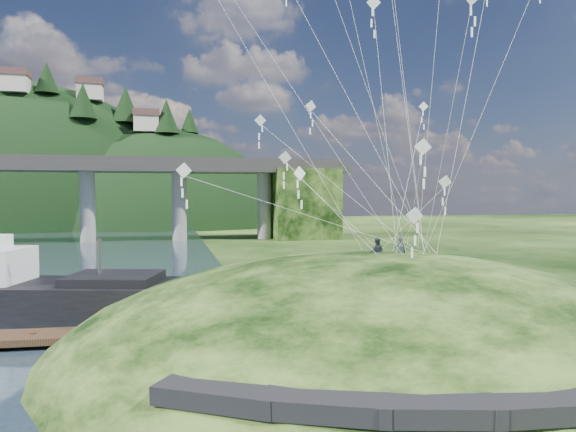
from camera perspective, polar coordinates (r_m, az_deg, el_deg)
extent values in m
plane|color=black|center=(25.50, -5.92, -16.59)|extent=(320.00, 320.00, 0.00)
ellipsoid|color=black|center=(29.83, 9.70, -16.80)|extent=(36.00, 32.00, 13.00)
cube|color=black|center=(17.18, -7.61, -19.02)|extent=(4.32, 3.62, 0.71)
cube|color=black|center=(16.21, 4.32, -20.12)|extent=(4.10, 2.97, 0.61)
cube|color=black|center=(16.48, 16.09, -19.85)|extent=(3.85, 2.37, 0.62)
cube|color=black|center=(17.74, 25.80, -18.51)|extent=(3.62, 1.83, 0.66)
cylinder|color=gray|center=(94.90, -21.39, 1.17)|extent=(2.60, 2.60, 13.00)
cylinder|color=gray|center=(93.96, -11.99, 1.28)|extent=(2.60, 2.60, 13.00)
cylinder|color=gray|center=(95.56, -2.65, 1.34)|extent=(2.60, 2.60, 13.00)
cube|color=black|center=(97.21, 1.70, 1.36)|extent=(12.00, 11.00, 13.00)
ellipsoid|color=black|center=(155.07, -27.00, -3.13)|extent=(96.00, 68.00, 88.00)
ellipsoid|color=black|center=(143.11, -13.96, -4.99)|extent=(76.00, 56.00, 72.00)
cone|color=black|center=(141.76, -25.25, 13.74)|extent=(5.83, 5.83, 7.67)
cone|color=black|center=(134.30, -21.83, 11.81)|extent=(6.47, 6.47, 8.51)
cone|color=black|center=(140.17, -17.59, 11.73)|extent=(7.13, 7.13, 9.38)
cone|color=black|center=(134.38, -13.36, 10.74)|extent=(6.56, 6.56, 8.63)
cone|color=black|center=(140.02, -10.90, 10.34)|extent=(4.88, 4.88, 6.42)
cube|color=beige|center=(140.83, -28.10, 12.77)|extent=(6.00, 5.00, 4.00)
cube|color=brown|center=(141.35, -28.12, 13.85)|extent=(6.40, 5.40, 1.60)
cube|color=beige|center=(143.55, -21.13, 12.65)|extent=(6.00, 5.00, 4.00)
cube|color=brown|center=(144.06, -21.14, 13.71)|extent=(6.40, 5.40, 1.60)
cube|color=beige|center=(135.16, -15.45, 9.81)|extent=(6.00, 5.00, 4.00)
cube|color=brown|center=(135.54, -15.46, 10.95)|extent=(6.40, 5.40, 1.60)
cube|color=black|center=(39.13, -27.91, -8.28)|extent=(21.50, 10.83, 2.45)
cube|color=black|center=(36.10, -18.76, -6.58)|extent=(6.68, 6.02, 0.57)
cylinder|color=#2D2B2B|center=(36.27, -20.18, -4.60)|extent=(0.23, 0.23, 2.83)
cube|color=#312014|center=(31.23, -20.58, -12.22)|extent=(15.39, 3.34, 0.38)
cylinder|color=#312014|center=(32.07, -26.46, -12.43)|extent=(0.33, 0.33, 1.09)
cylinder|color=#312014|center=(31.30, -20.57, -12.70)|extent=(0.33, 0.33, 1.09)
cylinder|color=#312014|center=(30.86, -14.44, -12.84)|extent=(0.33, 0.33, 1.09)
cylinder|color=#312014|center=(30.76, -8.20, -12.84)|extent=(0.33, 0.33, 1.09)
imported|color=#282D36|center=(30.30, 12.39, -2.25)|extent=(0.70, 0.49, 1.85)
imported|color=#282D36|center=(30.00, 9.85, -2.37)|extent=(1.04, 0.98, 1.70)
cube|color=white|center=(29.67, 1.31, 4.74)|extent=(0.56, 0.69, 0.84)
cube|color=white|center=(29.65, 1.31, 3.58)|extent=(0.10, 0.09, 0.49)
cube|color=white|center=(29.65, 1.31, 2.43)|extent=(0.10, 0.09, 0.49)
cube|color=white|center=(29.65, 1.30, 1.28)|extent=(0.10, 0.09, 0.49)
cube|color=white|center=(36.31, -3.10, 10.57)|extent=(0.80, 0.26, 0.79)
cube|color=white|center=(36.24, -3.10, 9.67)|extent=(0.11, 0.02, 0.47)
cube|color=white|center=(36.17, -3.10, 8.77)|extent=(0.11, 0.02, 0.47)
cube|color=white|center=(36.11, -3.09, 7.86)|extent=(0.11, 0.02, 0.47)
cube|color=white|center=(32.20, -0.31, 22.72)|extent=(0.09, 0.07, 0.42)
cube|color=white|center=(24.55, 13.89, 0.06)|extent=(0.81, 0.28, 0.79)
cube|color=white|center=(24.58, 13.87, -1.28)|extent=(0.11, 0.04, 0.47)
cube|color=white|center=(24.62, 13.86, -2.62)|extent=(0.11, 0.04, 0.47)
cube|color=white|center=(24.68, 13.84, -3.95)|extent=(0.11, 0.04, 0.47)
cube|color=white|center=(33.15, -0.32, 6.51)|extent=(0.84, 0.32, 0.80)
cube|color=white|center=(33.12, -0.32, 5.49)|extent=(0.11, 0.05, 0.48)
cube|color=white|center=(33.09, -0.32, 4.47)|extent=(0.11, 0.05, 0.48)
cube|color=white|center=(33.07, -0.32, 3.44)|extent=(0.11, 0.05, 0.48)
cube|color=white|center=(38.29, 14.83, 11.69)|extent=(0.60, 0.35, 0.65)
cube|color=white|center=(38.22, 14.82, 11.00)|extent=(0.09, 0.04, 0.38)
cube|color=white|center=(38.15, 14.81, 10.30)|extent=(0.09, 0.04, 0.38)
cube|color=white|center=(38.09, 14.80, 9.60)|extent=(0.09, 0.04, 0.38)
cube|color=white|center=(36.22, 2.54, 12.08)|extent=(0.80, 0.29, 0.78)
cube|color=white|center=(36.12, 2.53, 11.18)|extent=(0.10, 0.07, 0.47)
cube|color=white|center=(36.04, 2.53, 10.27)|extent=(0.10, 0.07, 0.47)
cube|color=white|center=(35.97, 2.53, 9.36)|extent=(0.10, 0.07, 0.47)
cube|color=white|center=(26.54, -11.50, 4.98)|extent=(0.80, 0.20, 0.80)
cube|color=white|center=(26.52, -11.49, 3.75)|extent=(0.10, 0.06, 0.47)
cube|color=white|center=(26.52, -11.48, 2.52)|extent=(0.10, 0.06, 0.47)
cube|color=white|center=(26.52, -11.47, 1.29)|extent=(0.10, 0.06, 0.47)
cube|color=white|center=(24.81, 14.78, 7.43)|extent=(0.79, 0.25, 0.79)
cube|color=white|center=(24.76, 14.76, 6.11)|extent=(0.10, 0.02, 0.47)
cube|color=white|center=(24.73, 14.75, 4.79)|extent=(0.10, 0.02, 0.47)
cube|color=white|center=(24.71, 14.73, 3.47)|extent=(0.10, 0.02, 0.47)
cube|color=white|center=(32.04, 21.40, 21.19)|extent=(0.10, 0.05, 0.45)
cube|color=white|center=(30.42, 17.06, 3.64)|extent=(0.78, 0.30, 0.75)
cube|color=white|center=(30.41, 17.05, 2.60)|extent=(0.10, 0.05, 0.45)
cube|color=white|center=(30.41, 17.04, 1.55)|extent=(0.10, 0.05, 0.45)
cube|color=white|center=(30.42, 17.02, 0.51)|extent=(0.10, 0.05, 0.45)
cube|color=white|center=(22.77, 19.77, 20.84)|extent=(0.09, 0.03, 0.39)
cube|color=white|center=(22.63, 19.75, 19.71)|extent=(0.09, 0.03, 0.39)
cube|color=white|center=(22.49, 19.73, 18.56)|extent=(0.09, 0.03, 0.39)
cube|color=white|center=(31.92, 9.50, 22.36)|extent=(0.79, 0.25, 0.80)
cube|color=white|center=(31.73, 9.49, 21.39)|extent=(0.10, 0.03, 0.47)
cube|color=white|center=(31.54, 9.48, 20.41)|extent=(0.10, 0.03, 0.47)
cube|color=white|center=(31.37, 9.47, 19.42)|extent=(0.10, 0.03, 0.47)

